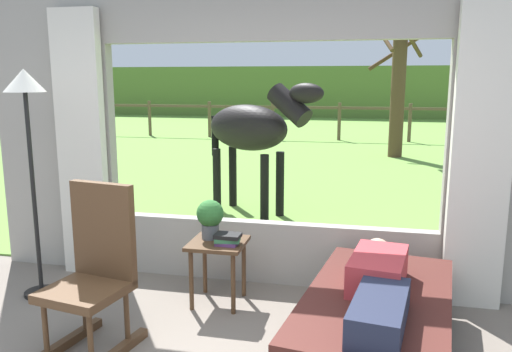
{
  "coord_description": "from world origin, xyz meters",
  "views": [
    {
      "loc": [
        0.84,
        -2.0,
        1.79
      ],
      "look_at": [
        0.0,
        1.8,
        1.05
      ],
      "focal_mm": 35.68,
      "sensor_mm": 36.0,
      "label": 1
    }
  ],
  "objects": [
    {
      "name": "potted_plant",
      "position": [
        -0.38,
        1.79,
        0.7
      ],
      "size": [
        0.22,
        0.22,
        0.32
      ],
      "color": "#4C5156",
      "rests_on": "side_table"
    },
    {
      "name": "outdoor_pasture_lawn",
      "position": [
        0.0,
        13.16,
        0.01
      ],
      "size": [
        36.0,
        21.68,
        0.02
      ],
      "primitive_type": "cube",
      "color": "olive",
      "rests_on": "ground_plane"
    },
    {
      "name": "horse",
      "position": [
        -0.63,
        4.44,
        1.16
      ],
      "size": [
        1.75,
        1.16,
        1.73
      ],
      "rotation": [
        0.0,
        0.0,
        -2.05
      ],
      "color": "black",
      "rests_on": "outdoor_pasture_lawn"
    },
    {
      "name": "curtain_panel_left",
      "position": [
        -1.69,
        2.12,
        1.2
      ],
      "size": [
        0.44,
        0.1,
        2.4
      ],
      "primitive_type": "cube",
      "color": "silver",
      "rests_on": "ground_plane"
    },
    {
      "name": "book_stack",
      "position": [
        -0.2,
        1.67,
        0.57
      ],
      "size": [
        0.21,
        0.17,
        0.09
      ],
      "color": "#59336B",
      "rests_on": "side_table"
    },
    {
      "name": "rocking_chair",
      "position": [
        -0.89,
        0.88,
        0.55
      ],
      "size": [
        0.57,
        0.75,
        1.12
      ],
      "rotation": [
        0.0,
        0.0,
        -0.18
      ],
      "color": "#4C331E",
      "rests_on": "ground_plane"
    },
    {
      "name": "distant_hill_ridge",
      "position": [
        0.0,
        23.0,
        1.2
      ],
      "size": [
        36.0,
        2.0,
        2.4
      ],
      "primitive_type": "cube",
      "color": "#567432",
      "rests_on": "ground_plane"
    },
    {
      "name": "curtain_panel_right",
      "position": [
        1.69,
        2.12,
        1.2
      ],
      "size": [
        0.44,
        0.1,
        2.4
      ],
      "primitive_type": "cube",
      "color": "silver",
      "rests_on": "ground_plane"
    },
    {
      "name": "floor_lamp_left",
      "position": [
        -1.81,
        1.56,
        1.51
      ],
      "size": [
        0.32,
        0.32,
        1.87
      ],
      "color": "black",
      "rests_on": "ground_plane"
    },
    {
      "name": "recliner_sofa",
      "position": [
        0.94,
        1.18,
        0.22
      ],
      "size": [
        1.14,
        1.81,
        0.42
      ],
      "rotation": [
        0.0,
        0.0,
        -0.15
      ],
      "color": "black",
      "rests_on": "ground_plane"
    },
    {
      "name": "pasture_fence_line",
      "position": [
        0.0,
        13.19,
        0.74
      ],
      "size": [
        16.1,
        0.1,
        1.1
      ],
      "color": "brown",
      "rests_on": "outdoor_pasture_lawn"
    },
    {
      "name": "back_wall_with_window",
      "position": [
        0.0,
        2.26,
        1.25
      ],
      "size": [
        5.2,
        0.12,
        2.55
      ],
      "color": "#9E998E",
      "rests_on": "ground_plane"
    },
    {
      "name": "side_table",
      "position": [
        -0.3,
        1.73,
        0.43
      ],
      "size": [
        0.44,
        0.44,
        0.52
      ],
      "color": "#4C331E",
      "rests_on": "ground_plane"
    },
    {
      "name": "reclining_person",
      "position": [
        0.94,
        1.14,
        0.52
      ],
      "size": [
        0.42,
        1.44,
        0.22
      ],
      "rotation": [
        0.0,
        0.0,
        -0.15
      ],
      "color": "#B23338",
      "rests_on": "recliner_sofa"
    },
    {
      "name": "pasture_tree",
      "position": [
        1.46,
        10.14,
        1.61
      ],
      "size": [
        1.21,
        1.24,
        3.02
      ],
      "color": "#4C3823",
      "rests_on": "outdoor_pasture_lawn"
    }
  ]
}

